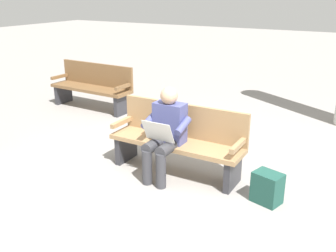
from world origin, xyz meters
TOP-DOWN VIEW (x-y plane):
  - ground_plane at (0.00, 0.00)m, footprint 40.00×40.00m
  - bench_near at (0.00, -0.07)m, footprint 1.80×0.48m
  - person_seated at (0.06, 0.16)m, footprint 0.57×0.57m
  - backpack at (-1.27, 0.14)m, footprint 0.37×0.34m
  - bench_far at (2.90, -1.78)m, footprint 1.82×0.54m

SIDE VIEW (x-z plane):
  - ground_plane at x=0.00m, z-range 0.00..0.00m
  - backpack at x=-1.27m, z-range 0.00..0.36m
  - bench_near at x=0.00m, z-range 0.01..0.91m
  - bench_far at x=2.90m, z-range 0.01..0.91m
  - person_seated at x=0.06m, z-range 0.04..1.22m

